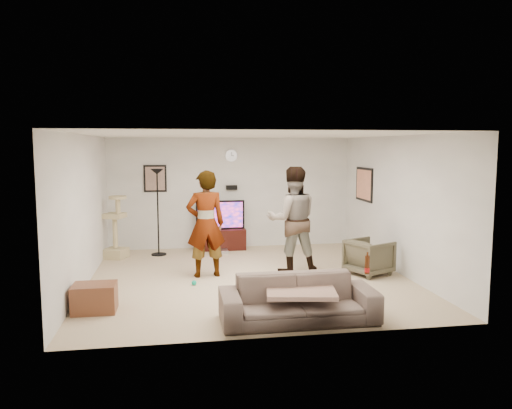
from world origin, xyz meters
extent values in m
cube|color=tan|center=(0.00, 0.00, -0.01)|extent=(5.50, 5.50, 0.02)
cube|color=silver|center=(0.00, 0.00, 2.51)|extent=(5.50, 5.50, 0.02)
cube|color=silver|center=(0.00, 2.75, 1.25)|extent=(5.50, 0.04, 2.50)
cube|color=silver|center=(0.00, -2.75, 1.25)|extent=(5.50, 0.04, 2.50)
cube|color=silver|center=(-2.75, 0.00, 1.25)|extent=(0.04, 5.50, 2.50)
cube|color=silver|center=(2.75, 0.00, 1.25)|extent=(0.04, 5.50, 2.50)
cylinder|color=white|center=(0.00, 2.72, 2.10)|extent=(0.26, 0.04, 0.26)
cube|color=black|center=(0.00, 2.69, 1.38)|extent=(0.25, 0.10, 0.10)
cube|color=#886C60|center=(-1.70, 2.73, 1.60)|extent=(0.42, 0.03, 0.52)
cube|color=tan|center=(2.73, 1.60, 1.50)|extent=(0.03, 0.78, 0.62)
cube|color=black|center=(-0.28, 2.50, 0.23)|extent=(1.12, 0.45, 0.47)
cube|color=silver|center=(-0.35, 2.11, 0.04)|extent=(0.40, 0.30, 0.07)
cube|color=black|center=(-0.28, 2.50, 0.79)|extent=(1.08, 0.08, 0.64)
cube|color=#FE3967|center=(-0.28, 2.46, 0.79)|extent=(1.00, 0.01, 0.57)
cylinder|color=black|center=(-1.64, 2.14, 0.92)|extent=(0.32, 0.32, 1.83)
cube|color=tan|center=(-2.51, 1.99, 0.65)|extent=(0.54, 0.54, 1.31)
imported|color=#9E9DB3|center=(-0.74, 0.23, 0.95)|extent=(0.74, 0.54, 1.89)
imported|color=#37477D|center=(0.85, 0.28, 0.97)|extent=(0.97, 0.77, 1.95)
imported|color=brown|center=(0.32, -2.25, 0.30)|extent=(2.06, 0.81, 0.60)
cube|color=tan|center=(0.36, -2.25, 0.41)|extent=(1.01, 0.84, 0.06)
cylinder|color=#3F1906|center=(1.27, -2.25, 0.73)|extent=(0.06, 0.06, 0.25)
imported|color=#464131|center=(2.18, -0.10, 0.32)|extent=(0.92, 0.91, 0.64)
cube|color=brown|center=(-2.40, -1.42, 0.20)|extent=(0.59, 0.45, 0.39)
sphere|color=#089F7A|center=(-0.98, -0.32, 0.04)|extent=(0.08, 0.08, 0.08)
camera|label=1|loc=(-1.24, -8.38, 2.31)|focal=34.53mm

